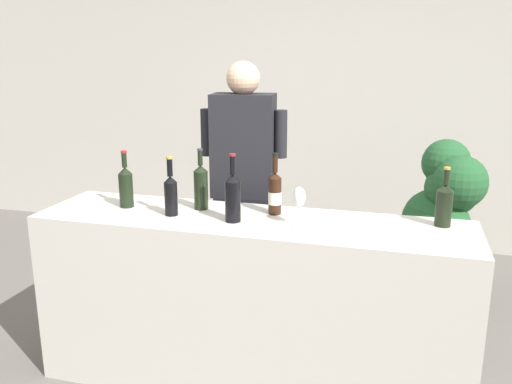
% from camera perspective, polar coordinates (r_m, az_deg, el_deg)
% --- Properties ---
extents(ground_plane, '(12.00, 12.00, 0.00)m').
position_cam_1_polar(ground_plane, '(3.28, -0.58, -19.44)').
color(ground_plane, '#66605B').
extents(wall_back, '(8.00, 0.10, 2.80)m').
position_cam_1_polar(wall_back, '(5.28, 7.43, 9.76)').
color(wall_back, beige).
rests_on(wall_back, ground_plane).
extents(counter, '(2.34, 0.58, 0.98)m').
position_cam_1_polar(counter, '(3.03, -0.60, -11.74)').
color(counter, beige).
rests_on(counter, ground_plane).
extents(wine_bottle_0, '(0.07, 0.07, 0.34)m').
position_cam_1_polar(wine_bottle_0, '(2.90, 2.02, -0.06)').
color(wine_bottle_0, black).
rests_on(wine_bottle_0, counter).
extents(wine_bottle_1, '(0.07, 0.07, 0.32)m').
position_cam_1_polar(wine_bottle_1, '(2.92, -9.06, -0.13)').
color(wine_bottle_1, black).
rests_on(wine_bottle_1, counter).
extents(wine_bottle_2, '(0.08, 0.08, 0.34)m').
position_cam_1_polar(wine_bottle_2, '(3.01, -5.89, 0.65)').
color(wine_bottle_2, black).
rests_on(wine_bottle_2, counter).
extents(wine_bottle_3, '(0.08, 0.08, 0.31)m').
position_cam_1_polar(wine_bottle_3, '(2.86, 19.40, -1.21)').
color(wine_bottle_3, black).
rests_on(wine_bottle_3, counter).
extents(wine_bottle_4, '(0.08, 0.08, 0.36)m').
position_cam_1_polar(wine_bottle_4, '(2.77, -2.49, -0.48)').
color(wine_bottle_4, black).
rests_on(wine_bottle_4, counter).
extents(wine_bottle_5, '(0.08, 0.08, 0.33)m').
position_cam_1_polar(wine_bottle_5, '(3.13, -13.69, 0.66)').
color(wine_bottle_5, black).
rests_on(wine_bottle_5, counter).
extents(wine_glass, '(0.08, 0.08, 0.20)m').
position_cam_1_polar(wine_glass, '(2.71, 4.61, -0.74)').
color(wine_glass, silver).
rests_on(wine_glass, counter).
extents(person_server, '(0.55, 0.28, 1.79)m').
position_cam_1_polar(person_server, '(3.47, -1.30, -1.36)').
color(person_server, black).
rests_on(person_server, ground_plane).
extents(potted_shrub, '(0.56, 0.56, 1.24)m').
position_cam_1_polar(potted_shrub, '(4.08, 19.41, -1.79)').
color(potted_shrub, brown).
rests_on(potted_shrub, ground_plane).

